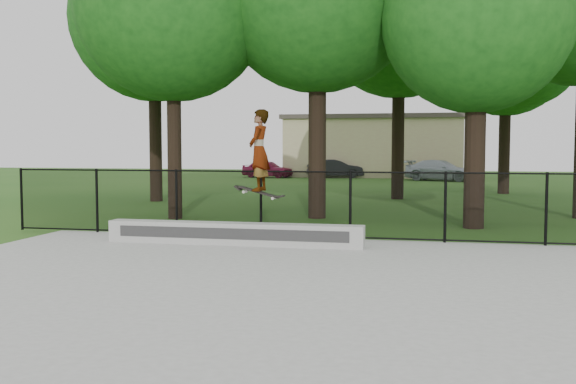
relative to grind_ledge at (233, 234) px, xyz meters
name	(u,v)px	position (x,y,z in m)	size (l,w,h in m)	color
ground	(297,309)	(2.28, -4.70, -0.29)	(100.00, 100.00, 0.00)	#245718
concrete_slab	(297,307)	(2.28, -4.70, -0.26)	(14.00, 12.00, 0.06)	#989893
grind_ledge	(233,234)	(0.00, 0.00, 0.00)	(5.39, 0.40, 0.45)	#B2B3AE
car_a	(267,169)	(-6.68, 29.85, 0.31)	(1.40, 3.47, 1.19)	maroon
car_b	(335,169)	(-2.10, 30.33, 0.34)	(1.31, 3.41, 1.24)	black
car_c	(441,170)	(4.79, 27.92, 0.36)	(1.80, 4.06, 1.28)	#919BA4
skater_airborne	(259,152)	(0.58, -0.11, 1.68)	(0.82, 0.62, 1.83)	black
chainlink_fence	(350,205)	(2.28, 1.20, 0.53)	(16.06, 0.06, 1.50)	black
tree_row	(370,12)	(1.95, 9.49, 6.34)	(20.75, 18.22, 10.56)	black
distant_building	(374,146)	(0.28, 33.30, 1.88)	(12.40, 6.40, 4.30)	tan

